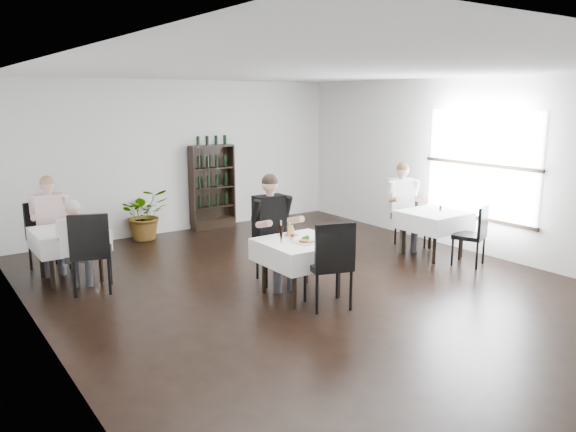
% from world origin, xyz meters
% --- Properties ---
extents(room_shell, '(9.00, 9.00, 9.00)m').
position_xyz_m(room_shell, '(0.00, 0.00, 1.50)').
color(room_shell, black).
rests_on(room_shell, ground).
extents(window_right, '(0.06, 2.30, 1.85)m').
position_xyz_m(window_right, '(3.48, 0.00, 1.50)').
color(window_right, white).
rests_on(window_right, room_shell).
extents(wine_shelf, '(0.90, 0.28, 1.75)m').
position_xyz_m(wine_shelf, '(0.60, 4.31, 0.85)').
color(wine_shelf, black).
rests_on(wine_shelf, ground).
extents(main_table, '(1.03, 1.03, 0.77)m').
position_xyz_m(main_table, '(-0.30, 0.00, 0.62)').
color(main_table, black).
rests_on(main_table, ground).
extents(left_table, '(0.98, 0.98, 0.77)m').
position_xyz_m(left_table, '(-2.70, 2.50, 0.62)').
color(left_table, black).
rests_on(left_table, ground).
extents(right_table, '(0.98, 0.98, 0.77)m').
position_xyz_m(right_table, '(2.70, 0.30, 0.62)').
color(right_table, black).
rests_on(right_table, ground).
extents(potted_tree, '(0.99, 0.89, 0.99)m').
position_xyz_m(potted_tree, '(-0.90, 4.20, 0.49)').
color(potted_tree, '#1E521C').
rests_on(potted_tree, ground).
extents(main_chair_far, '(0.60, 0.61, 1.08)m').
position_xyz_m(main_chair_far, '(-0.24, 0.76, 0.62)').
color(main_chair_far, black).
rests_on(main_chair_far, ground).
extents(main_chair_near, '(0.66, 0.66, 1.15)m').
position_xyz_m(main_chair_near, '(-0.29, -0.63, 0.66)').
color(main_chair_near, black).
rests_on(main_chair_near, ground).
extents(left_chair_far, '(0.60, 0.60, 1.07)m').
position_xyz_m(left_chair_far, '(-2.87, 3.29, 0.61)').
color(left_chair_far, black).
rests_on(left_chair_far, ground).
extents(left_chair_near, '(0.66, 0.67, 1.14)m').
position_xyz_m(left_chair_near, '(-2.61, 1.71, 0.65)').
color(left_chair_near, black).
rests_on(left_chair_near, ground).
extents(right_chair_far, '(0.58, 0.58, 0.99)m').
position_xyz_m(right_chair_far, '(2.87, 1.02, 0.56)').
color(right_chair_far, black).
rests_on(right_chair_far, ground).
extents(right_chair_near, '(0.58, 0.59, 0.98)m').
position_xyz_m(right_chair_near, '(2.80, -0.47, 0.56)').
color(right_chair_near, black).
rests_on(right_chair_near, ground).
extents(diner_main, '(0.62, 0.62, 1.61)m').
position_xyz_m(diner_main, '(-0.37, 0.58, 0.93)').
color(diner_main, '#3A3A41').
rests_on(diner_main, ground).
extents(diner_left_far, '(0.60, 0.63, 1.49)m').
position_xyz_m(diner_left_far, '(-2.81, 3.10, 0.86)').
color(diner_left_far, '#3A3A41').
rests_on(diner_left_far, ground).
extents(diner_left_near, '(0.59, 0.62, 1.32)m').
position_xyz_m(diner_left_near, '(-2.76, 1.83, 0.77)').
color(diner_left_near, '#3A3A41').
rests_on(diner_left_near, ground).
extents(diner_right_far, '(0.69, 0.72, 1.55)m').
position_xyz_m(diner_right_far, '(2.63, 0.94, 0.90)').
color(diner_right_far, '#3A3A41').
rests_on(diner_right_far, ground).
extents(plate_far, '(0.32, 0.32, 0.08)m').
position_xyz_m(plate_far, '(-0.27, 0.29, 0.79)').
color(plate_far, white).
rests_on(plate_far, main_table).
extents(plate_near, '(0.32, 0.32, 0.09)m').
position_xyz_m(plate_near, '(-0.32, -0.13, 0.79)').
color(plate_near, white).
rests_on(plate_near, main_table).
extents(pilsner_dark, '(0.08, 0.08, 0.32)m').
position_xyz_m(pilsner_dark, '(-0.63, -0.01, 0.90)').
color(pilsner_dark, black).
rests_on(pilsner_dark, main_table).
extents(pilsner_lager, '(0.06, 0.06, 0.27)m').
position_xyz_m(pilsner_lager, '(-0.45, 0.06, 0.88)').
color(pilsner_lager, gold).
rests_on(pilsner_lager, main_table).
extents(coke_bottle, '(0.05, 0.05, 0.21)m').
position_xyz_m(coke_bottle, '(-0.39, 0.07, 0.86)').
color(coke_bottle, silver).
rests_on(coke_bottle, main_table).
extents(napkin_cutlery, '(0.19, 0.18, 0.02)m').
position_xyz_m(napkin_cutlery, '(-0.10, -0.15, 0.78)').
color(napkin_cutlery, black).
rests_on(napkin_cutlery, main_table).
extents(pepper_mill, '(0.05, 0.05, 0.10)m').
position_xyz_m(pepper_mill, '(2.85, 0.29, 0.82)').
color(pepper_mill, black).
rests_on(pepper_mill, right_table).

